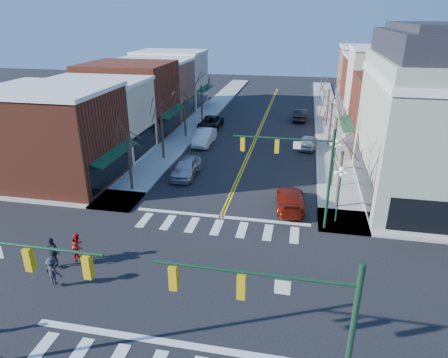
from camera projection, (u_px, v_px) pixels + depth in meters
The scene contains 33 objects.
ground at pixel (193, 281), 22.45m from camera, with size 160.00×160.00×0.00m, color black.
sidewalk_left at pixel (164, 155), 42.10m from camera, with size 3.50×70.00×0.15m, color #9E9B93.
sidewalk_right at pixel (334, 167), 38.92m from camera, with size 3.50×70.00×0.15m, color #9E9B93.
bldg_left_brick_a at pixel (55, 138), 34.35m from camera, with size 10.00×8.50×8.00m, color maroon.
bldg_left_stucco_a at pixel (98, 119), 41.46m from camera, with size 10.00×7.00×7.50m, color #BAB399.
bldg_left_brick_b at pixel (130, 99), 48.50m from camera, with size 10.00×9.00×8.50m, color maroon.
bldg_left_tan at pixel (154, 90), 56.10m from camera, with size 10.00×7.50×7.80m, color #946A52.
bldg_left_stucco_b at pixel (171, 80), 63.03m from camera, with size 10.00×8.00×8.20m, color #BAB399.
bldg_right_brick_a at pixel (402, 116), 41.37m from camera, with size 10.00×8.50×8.00m, color maroon.
bldg_right_stucco at pixel (391, 93), 48.00m from camera, with size 10.00×7.00×10.00m, color #BAB399.
bldg_right_brick_b at pixel (380, 89), 55.07m from camera, with size 10.00×8.00×8.50m, color maroon.
bldg_right_tan at pixel (372, 78), 62.21m from camera, with size 10.00×8.00×9.00m, color #946A52.
traffic_mast_near_right at pixel (293, 322), 12.93m from camera, with size 6.60×0.28×7.20m.
traffic_mast_far_right at pixel (302, 164), 26.32m from camera, with size 6.60×0.28×7.20m.
lamppost_corner at pixel (340, 185), 27.50m from camera, with size 0.36×0.36×4.33m.
lamppost_midblock at pixel (335, 155), 33.38m from camera, with size 0.36×0.36×4.33m.
tree_left_a at pixel (130, 164), 33.01m from camera, with size 0.24×0.24×4.76m, color #382B21.
tree_left_b at pixel (162, 135), 40.19m from camera, with size 0.24×0.24×5.04m, color #382B21.
tree_left_c at pixel (185, 119), 47.52m from camera, with size 0.24×0.24×4.55m, color #382B21.
tree_left_d at pixel (202, 103), 54.69m from camera, with size 0.24×0.24×4.90m, color #382B21.
tree_right_a at pixel (339, 180), 29.98m from camera, with size 0.24×0.24×4.62m, color #382B21.
tree_right_b at pixel (334, 145), 37.11m from camera, with size 0.24×0.24×5.18m, color #382B21.
tree_right_c at pixel (330, 125), 44.41m from camera, with size 0.24×0.24×4.83m, color #382B21.
tree_right_d at pixel (327, 108), 51.62m from camera, with size 0.24×0.24×4.97m, color #382B21.
car_left_near at pixel (186, 168), 36.53m from camera, with size 1.99×4.95×1.69m, color #A8A8AD.
car_left_mid at pixel (204, 137), 45.42m from camera, with size 1.82×5.21×1.72m, color silver.
car_left_far at pixel (210, 123), 51.66m from camera, with size 2.57×5.57×1.55m, color black.
car_right_near at pixel (290, 199), 30.55m from camera, with size 2.08×5.11×1.48m, color maroon.
car_right_mid at pixel (308, 142), 44.17m from camera, with size 1.74×4.33×1.47m, color #A6A5AA.
car_right_far at pixel (300, 115), 55.56m from camera, with size 1.69×4.85×1.60m, color black.
pedestrian_red_b at pixel (78, 246), 23.91m from camera, with size 0.85×0.66×1.74m, color red.
pedestrian_dark_a at pixel (53, 252), 23.25m from camera, with size 1.09×0.45×1.86m, color black.
pedestrian_dark_b at pixel (53, 271), 21.68m from camera, with size 1.08×0.62×1.67m, color black.
Camera 1 is at (5.34, -17.79, 13.97)m, focal length 32.00 mm.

